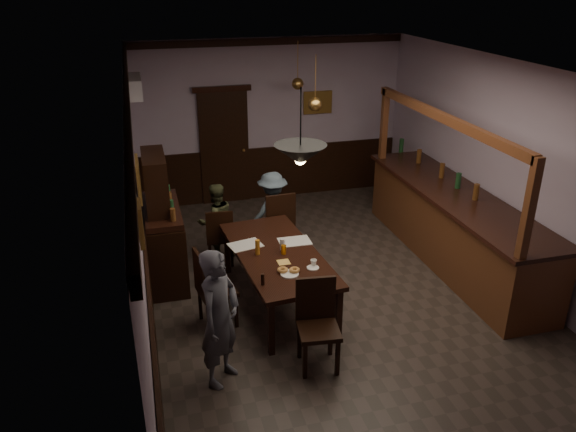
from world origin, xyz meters
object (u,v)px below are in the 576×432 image
object	(u,v)px
chair_far_left	(220,235)
coffee_cup	(314,263)
person_standing	(220,318)
pendant_brass_far	(298,84)
chair_far_right	(278,221)
dining_table	(277,257)
person_seated_right	(273,211)
pendant_iron	(300,155)
person_seated_left	(216,221)
pendant_brass_mid	(315,104)
chair_near	(317,319)
bar_counter	(453,225)
soda_can	(284,250)
chair_side	(210,286)
sideboard	(163,230)

from	to	relation	value
chair_far_left	coffee_cup	xyz separation A→B (m)	(0.90, -1.71, 0.30)
person_standing	pendant_brass_far	size ratio (longest dim) A/B	1.92
chair_far_right	dining_table	bearing A→B (deg)	71.81
person_seated_right	pendant_iron	size ratio (longest dim) A/B	1.55
chair_far_left	person_standing	distance (m)	2.61
chair_far_right	person_seated_left	size ratio (longest dim) A/B	0.89
chair_far_left	pendant_brass_mid	distance (m)	2.35
person_seated_right	pendant_brass_mid	size ratio (longest dim) A/B	1.56
chair_near	person_seated_right	world-z (taller)	person_seated_right
person_standing	pendant_brass_far	xyz separation A→B (m)	(2.09, 4.36, 1.52)
bar_counter	chair_near	bearing A→B (deg)	-146.74
coffee_cup	pendant_brass_mid	world-z (taller)	pendant_brass_mid
chair_far_right	pendant_brass_far	xyz separation A→B (m)	(0.79, 1.74, 1.72)
chair_far_left	bar_counter	world-z (taller)	bar_counter
soda_can	pendant_brass_mid	world-z (taller)	pendant_brass_mid
chair_far_right	person_seated_left	world-z (taller)	person_seated_left
person_seated_left	pendant_iron	distance (m)	2.93
person_standing	pendant_iron	bearing A→B (deg)	-21.88
chair_far_right	bar_counter	size ratio (longest dim) A/B	0.26
coffee_cup	pendant_brass_far	world-z (taller)	pendant_brass_far
pendant_brass_mid	coffee_cup	bearing A→B (deg)	-107.41
chair_near	person_seated_left	distance (m)	2.91
dining_table	chair_side	world-z (taller)	chair_side
pendant_iron	chair_far_right	bearing A→B (deg)	82.25
person_standing	soda_can	xyz separation A→B (m)	(1.02, 1.26, 0.03)
dining_table	person_standing	xyz separation A→B (m)	(-0.95, -1.33, 0.09)
dining_table	person_seated_right	xyz separation A→B (m)	(0.33, 1.58, -0.05)
chair_near	sideboard	size ratio (longest dim) A/B	0.55
person_seated_left	pendant_brass_far	world-z (taller)	pendant_brass_far
chair_near	bar_counter	distance (m)	3.24
person_seated_right	coffee_cup	size ratio (longest dim) A/B	15.83
chair_far_right	person_seated_right	bearing A→B (deg)	-89.07
chair_near	person_standing	bearing A→B (deg)	-172.31
pendant_brass_far	chair_far_right	bearing A→B (deg)	-114.55
chair_side	bar_counter	size ratio (longest dim) A/B	0.25
pendant_iron	pendant_brass_far	bearing A→B (deg)	74.27
sideboard	chair_far_right	bearing A→B (deg)	7.00
dining_table	chair_near	distance (m)	1.32
chair_far_right	pendant_iron	size ratio (longest dim) A/B	1.29
dining_table	pendant_iron	world-z (taller)	pendant_iron
person_standing	pendant_brass_far	bearing A→B (deg)	14.82
person_seated_right	bar_counter	bearing A→B (deg)	136.18
coffee_cup	sideboard	world-z (taller)	sideboard
chair_far_left	coffee_cup	distance (m)	1.96
chair_far_left	bar_counter	distance (m)	3.48
sideboard	pendant_iron	size ratio (longest dim) A/B	2.26
chair_far_right	pendant_brass_mid	distance (m)	1.82
chair_far_right	person_seated_right	distance (m)	0.29
chair_far_right	bar_counter	bearing A→B (deg)	158.45
person_seated_right	pendant_brass_mid	distance (m)	1.78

